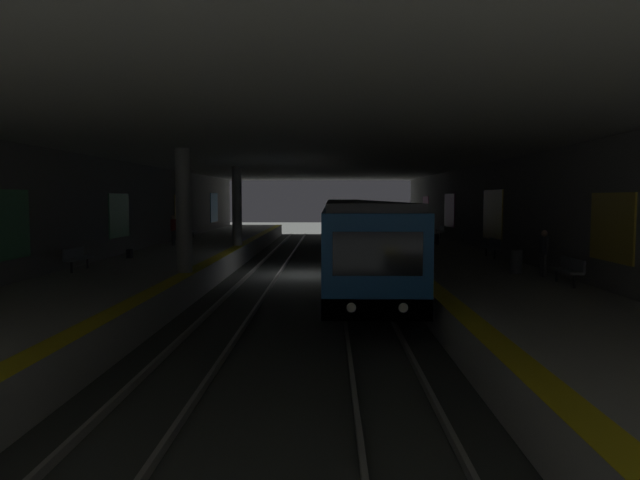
{
  "coord_description": "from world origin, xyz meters",
  "views": [
    {
      "loc": [
        -27.75,
        -1.01,
        3.8
      ],
      "look_at": [
        4.8,
        -0.45,
        1.37
      ],
      "focal_mm": 31.84,
      "sensor_mm": 36.0,
      "label": 1
    }
  ],
  "objects_px": {
    "bench_left_far": "(440,230)",
    "bench_left_mid": "(492,246)",
    "backpack_on_floor": "(129,254)",
    "suitcase_rolling": "(437,239)",
    "metro_train": "(350,228)",
    "person_waiting_near": "(544,252)",
    "pillar_far": "(237,206)",
    "person_boarding": "(173,229)",
    "bench_left_near": "(568,268)",
    "pillar_near": "(184,211)",
    "person_walking_mid": "(425,222)",
    "trash_bin": "(516,262)",
    "person_standing_far": "(238,224)",
    "bench_right_near": "(77,257)",
    "bench_right_mid": "(189,231)"
  },
  "relations": [
    {
      "from": "metro_train",
      "to": "trash_bin",
      "type": "xyz_separation_m",
      "value": [
        -12.68,
        -5.6,
        -0.55
      ]
    },
    {
      "from": "metro_train",
      "to": "person_boarding",
      "type": "bearing_deg",
      "value": 94.52
    },
    {
      "from": "metro_train",
      "to": "bench_left_near",
      "type": "height_order",
      "value": "metro_train"
    },
    {
      "from": "suitcase_rolling",
      "to": "person_standing_far",
      "type": "bearing_deg",
      "value": 65.7
    },
    {
      "from": "bench_left_mid",
      "to": "backpack_on_floor",
      "type": "xyz_separation_m",
      "value": [
        -0.59,
        16.7,
        -0.32
      ]
    },
    {
      "from": "bench_right_near",
      "to": "person_waiting_near",
      "type": "height_order",
      "value": "person_waiting_near"
    },
    {
      "from": "bench_left_far",
      "to": "person_walking_mid",
      "type": "bearing_deg",
      "value": 5.11
    },
    {
      "from": "backpack_on_floor",
      "to": "suitcase_rolling",
      "type": "bearing_deg",
      "value": -63.57
    },
    {
      "from": "pillar_far",
      "to": "bench_left_far",
      "type": "relative_size",
      "value": 2.68
    },
    {
      "from": "person_standing_far",
      "to": "bench_right_near",
      "type": "bearing_deg",
      "value": 169.79
    },
    {
      "from": "bench_left_mid",
      "to": "metro_train",
      "type": "bearing_deg",
      "value": 41.88
    },
    {
      "from": "bench_right_near",
      "to": "person_walking_mid",
      "type": "xyz_separation_m",
      "value": [
        21.59,
        -16.71,
        0.41
      ]
    },
    {
      "from": "person_walking_mid",
      "to": "backpack_on_floor",
      "type": "distance_m",
      "value": 23.64
    },
    {
      "from": "bench_right_near",
      "to": "bench_left_mid",
      "type": "bearing_deg",
      "value": -73.32
    },
    {
      "from": "pillar_far",
      "to": "trash_bin",
      "type": "bearing_deg",
      "value": -134.69
    },
    {
      "from": "pillar_near",
      "to": "suitcase_rolling",
      "type": "distance_m",
      "value": 17.3
    },
    {
      "from": "person_waiting_near",
      "to": "bench_left_far",
      "type": "bearing_deg",
      "value": -0.15
    },
    {
      "from": "bench_left_near",
      "to": "person_waiting_near",
      "type": "bearing_deg",
      "value": 1.45
    },
    {
      "from": "bench_right_near",
      "to": "suitcase_rolling",
      "type": "height_order",
      "value": "suitcase_rolling"
    },
    {
      "from": "pillar_far",
      "to": "person_walking_mid",
      "type": "relative_size",
      "value": 2.66
    },
    {
      "from": "pillar_near",
      "to": "suitcase_rolling",
      "type": "height_order",
      "value": "pillar_near"
    },
    {
      "from": "bench_left_mid",
      "to": "suitcase_rolling",
      "type": "xyz_separation_m",
      "value": [
        7.09,
        1.24,
        -0.21
      ]
    },
    {
      "from": "bench_left_far",
      "to": "bench_left_mid",
      "type": "bearing_deg",
      "value": 180.0
    },
    {
      "from": "person_standing_far",
      "to": "backpack_on_floor",
      "type": "height_order",
      "value": "person_standing_far"
    },
    {
      "from": "pillar_far",
      "to": "bench_left_far",
      "type": "distance_m",
      "value": 14.36
    },
    {
      "from": "bench_left_near",
      "to": "person_boarding",
      "type": "height_order",
      "value": "person_boarding"
    },
    {
      "from": "bench_right_mid",
      "to": "person_waiting_near",
      "type": "bearing_deg",
      "value": -137.32
    },
    {
      "from": "suitcase_rolling",
      "to": "person_boarding",
      "type": "bearing_deg",
      "value": 93.12
    },
    {
      "from": "pillar_far",
      "to": "backpack_on_floor",
      "type": "height_order",
      "value": "pillar_far"
    },
    {
      "from": "person_standing_far",
      "to": "pillar_far",
      "type": "bearing_deg",
      "value": -171.43
    },
    {
      "from": "person_walking_mid",
      "to": "pillar_near",
      "type": "bearing_deg",
      "value": 150.37
    },
    {
      "from": "pillar_near",
      "to": "bench_left_far",
      "type": "height_order",
      "value": "pillar_near"
    },
    {
      "from": "backpack_on_floor",
      "to": "bench_left_near",
      "type": "bearing_deg",
      "value": -114.96
    },
    {
      "from": "metro_train",
      "to": "bench_left_near",
      "type": "bearing_deg",
      "value": -157.67
    },
    {
      "from": "person_standing_far",
      "to": "bench_right_mid",
      "type": "bearing_deg",
      "value": 103.17
    },
    {
      "from": "bench_left_near",
      "to": "bench_left_far",
      "type": "relative_size",
      "value": 1.0
    },
    {
      "from": "pillar_far",
      "to": "metro_train",
      "type": "xyz_separation_m",
      "value": [
        0.66,
        -6.55,
        -1.3
      ]
    },
    {
      "from": "pillar_far",
      "to": "bench_left_near",
      "type": "xyz_separation_m",
      "value": [
        -14.77,
        -12.88,
        -1.75
      ]
    },
    {
      "from": "pillar_near",
      "to": "backpack_on_floor",
      "type": "relative_size",
      "value": 11.38
    },
    {
      "from": "pillar_near",
      "to": "bench_right_near",
      "type": "bearing_deg",
      "value": 84.05
    },
    {
      "from": "pillar_far",
      "to": "backpack_on_floor",
      "type": "bearing_deg",
      "value": 151.42
    },
    {
      "from": "person_walking_mid",
      "to": "person_boarding",
      "type": "xyz_separation_m",
      "value": [
        -10.22,
        16.2,
        0.02
      ]
    },
    {
      "from": "bench_left_near",
      "to": "bench_left_mid",
      "type": "relative_size",
      "value": 1.0
    },
    {
      "from": "pillar_far",
      "to": "pillar_near",
      "type": "bearing_deg",
      "value": 180.0
    },
    {
      "from": "bench_left_near",
      "to": "bench_left_mid",
      "type": "xyz_separation_m",
      "value": [
        8.36,
        0.0,
        0.0
      ]
    },
    {
      "from": "bench_left_near",
      "to": "backpack_on_floor",
      "type": "distance_m",
      "value": 18.42
    },
    {
      "from": "bench_left_near",
      "to": "trash_bin",
      "type": "xyz_separation_m",
      "value": [
        2.75,
        0.73,
        -0.1
      ]
    },
    {
      "from": "bench_left_far",
      "to": "person_boarding",
      "type": "relative_size",
      "value": 0.97
    },
    {
      "from": "metro_train",
      "to": "person_waiting_near",
      "type": "bearing_deg",
      "value": -155.03
    },
    {
      "from": "pillar_near",
      "to": "bench_left_mid",
      "type": "bearing_deg",
      "value": -66.69
    }
  ]
}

